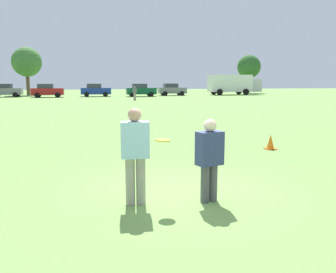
{
  "coord_description": "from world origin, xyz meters",
  "views": [
    {
      "loc": [
        -1.82,
        -6.37,
        2.16
      ],
      "look_at": [
        0.01,
        1.32,
        0.94
      ],
      "focal_mm": 38.35,
      "sensor_mm": 36.0,
      "label": 1
    }
  ],
  "objects_px": {
    "traffic_cone": "(270,142)",
    "parked_car_mid_left": "(6,90)",
    "parked_car_mid_right": "(95,90)",
    "parked_car_near_right": "(141,90)",
    "bystander_far_jogger": "(135,92)",
    "parked_car_far_right": "(172,89)",
    "box_truck": "(233,84)",
    "parked_car_center": "(47,90)",
    "player_defender": "(209,156)",
    "player_thrower": "(135,151)",
    "frisbee": "(163,140)"
  },
  "relations": [
    {
      "from": "parked_car_center",
      "to": "bystander_far_jogger",
      "type": "xyz_separation_m",
      "value": [
        10.5,
        -9.8,
        -0.03
      ]
    },
    {
      "from": "traffic_cone",
      "to": "box_truck",
      "type": "distance_m",
      "value": 47.73
    },
    {
      "from": "parked_car_mid_left",
      "to": "parked_car_near_right",
      "type": "bearing_deg",
      "value": -8.25
    },
    {
      "from": "player_defender",
      "to": "box_truck",
      "type": "xyz_separation_m",
      "value": [
        21.63,
        48.52,
        0.91
      ]
    },
    {
      "from": "traffic_cone",
      "to": "parked_car_mid_left",
      "type": "relative_size",
      "value": 0.11
    },
    {
      "from": "parked_car_center",
      "to": "parked_car_mid_left",
      "type": "bearing_deg",
      "value": 157.49
    },
    {
      "from": "traffic_cone",
      "to": "bystander_far_jogger",
      "type": "relative_size",
      "value": 0.3
    },
    {
      "from": "traffic_cone",
      "to": "parked_car_mid_right",
      "type": "xyz_separation_m",
      "value": [
        -4.0,
        42.16,
        0.69
      ]
    },
    {
      "from": "parked_car_mid_right",
      "to": "parked_car_center",
      "type": "bearing_deg",
      "value": -170.0
    },
    {
      "from": "bystander_far_jogger",
      "to": "parked_car_far_right",
      "type": "bearing_deg",
      "value": 58.34
    },
    {
      "from": "parked_car_mid_right",
      "to": "parked_car_mid_left",
      "type": "bearing_deg",
      "value": 174.23
    },
    {
      "from": "traffic_cone",
      "to": "parked_car_near_right",
      "type": "distance_m",
      "value": 40.79
    },
    {
      "from": "player_thrower",
      "to": "frisbee",
      "type": "xyz_separation_m",
      "value": [
        0.47,
        -0.09,
        0.18
      ]
    },
    {
      "from": "box_truck",
      "to": "bystander_far_jogger",
      "type": "xyz_separation_m",
      "value": [
        -17.91,
        -12.96,
        -0.85
      ]
    },
    {
      "from": "player_thrower",
      "to": "traffic_cone",
      "type": "relative_size",
      "value": 3.56
    },
    {
      "from": "parked_car_near_right",
      "to": "parked_car_mid_right",
      "type": "bearing_deg",
      "value": 167.06
    },
    {
      "from": "traffic_cone",
      "to": "bystander_far_jogger",
      "type": "bearing_deg",
      "value": 89.86
    },
    {
      "from": "parked_car_mid_right",
      "to": "box_truck",
      "type": "distance_m",
      "value": 22.09
    },
    {
      "from": "bystander_far_jogger",
      "to": "traffic_cone",
      "type": "bearing_deg",
      "value": -90.14
    },
    {
      "from": "frisbee",
      "to": "box_truck",
      "type": "relative_size",
      "value": 0.03
    },
    {
      "from": "player_defender",
      "to": "bystander_far_jogger",
      "type": "xyz_separation_m",
      "value": [
        3.72,
        35.56,
        0.06
      ]
    },
    {
      "from": "player_thrower",
      "to": "parked_car_mid_right",
      "type": "xyz_separation_m",
      "value": [
        0.96,
        46.33,
        -0.04
      ]
    },
    {
      "from": "traffic_cone",
      "to": "parked_car_near_right",
      "type": "height_order",
      "value": "parked_car_near_right"
    },
    {
      "from": "frisbee",
      "to": "parked_car_far_right",
      "type": "height_order",
      "value": "parked_car_far_right"
    },
    {
      "from": "player_thrower",
      "to": "box_truck",
      "type": "distance_m",
      "value": 53.53
    },
    {
      "from": "parked_car_near_right",
      "to": "player_thrower",
      "type": "bearing_deg",
      "value": -99.18
    },
    {
      "from": "box_truck",
      "to": "parked_car_near_right",
      "type": "bearing_deg",
      "value": -167.53
    },
    {
      "from": "parked_car_far_right",
      "to": "box_truck",
      "type": "height_order",
      "value": "box_truck"
    },
    {
      "from": "frisbee",
      "to": "parked_car_far_right",
      "type": "bearing_deg",
      "value": 75.84
    },
    {
      "from": "player_defender",
      "to": "parked_car_center",
      "type": "bearing_deg",
      "value": 98.5
    },
    {
      "from": "traffic_cone",
      "to": "parked_car_near_right",
      "type": "relative_size",
      "value": 0.11
    },
    {
      "from": "parked_car_mid_right",
      "to": "box_truck",
      "type": "xyz_separation_m",
      "value": [
        21.98,
        2.02,
        0.83
      ]
    },
    {
      "from": "parked_car_near_right",
      "to": "box_truck",
      "type": "relative_size",
      "value": 0.49
    },
    {
      "from": "parked_car_mid_right",
      "to": "box_truck",
      "type": "height_order",
      "value": "box_truck"
    },
    {
      "from": "parked_car_mid_right",
      "to": "parked_car_near_right",
      "type": "xyz_separation_m",
      "value": [
        6.29,
        -1.45,
        0.0
      ]
    },
    {
      "from": "parked_car_near_right",
      "to": "bystander_far_jogger",
      "type": "relative_size",
      "value": 2.65
    },
    {
      "from": "player_defender",
      "to": "parked_car_near_right",
      "type": "relative_size",
      "value": 0.36
    },
    {
      "from": "box_truck",
      "to": "player_defender",
      "type": "bearing_deg",
      "value": -114.03
    },
    {
      "from": "parked_car_center",
      "to": "parked_car_mid_right",
      "type": "xyz_separation_m",
      "value": [
        6.43,
        1.13,
        0.0
      ]
    },
    {
      "from": "frisbee",
      "to": "box_truck",
      "type": "xyz_separation_m",
      "value": [
        22.47,
        48.45,
        0.61
      ]
    },
    {
      "from": "parked_car_mid_right",
      "to": "traffic_cone",
      "type": "bearing_deg",
      "value": -84.58
    },
    {
      "from": "traffic_cone",
      "to": "player_defender",
      "type": "bearing_deg",
      "value": -130.08
    },
    {
      "from": "parked_car_center",
      "to": "box_truck",
      "type": "bearing_deg",
      "value": 6.34
    },
    {
      "from": "player_thrower",
      "to": "frisbee",
      "type": "bearing_deg",
      "value": -10.96
    },
    {
      "from": "box_truck",
      "to": "frisbee",
      "type": "bearing_deg",
      "value": -114.88
    },
    {
      "from": "player_defender",
      "to": "parked_car_center",
      "type": "height_order",
      "value": "parked_car_center"
    },
    {
      "from": "frisbee",
      "to": "parked_car_center",
      "type": "height_order",
      "value": "parked_car_center"
    },
    {
      "from": "player_defender",
      "to": "traffic_cone",
      "type": "relative_size",
      "value": 3.14
    },
    {
      "from": "parked_car_mid_right",
      "to": "box_truck",
      "type": "relative_size",
      "value": 0.49
    },
    {
      "from": "frisbee",
      "to": "bystander_far_jogger",
      "type": "relative_size",
      "value": 0.17
    }
  ]
}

